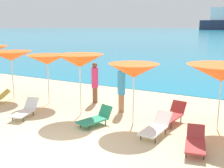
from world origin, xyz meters
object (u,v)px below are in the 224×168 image
Objects in this scene: umbrella_1 at (11,56)px; umbrella_5 at (222,73)px; lounge_chair_9 at (156,126)px; lounge_chair_7 at (172,114)px; beachgoer_4 at (95,81)px; beachgoer_1 at (121,87)px; umbrella_3 at (80,61)px; lounge_chair_0 at (195,142)px; umbrella_2 at (47,60)px; umbrella_4 at (134,71)px; lounge_chair_4 at (25,110)px; lounge_chair_5 at (96,118)px.

umbrella_1 reaches higher than umbrella_5.
umbrella_1 is 1.00× the size of umbrella_5.
umbrella_1 is 1.40× the size of lounge_chair_9.
lounge_chair_7 is 4.07m from beachgoer_4.
umbrella_1 is at bearing 44.71° from beachgoer_1.
umbrella_3 is at bearing -6.96° from umbrella_1.
umbrella_5 reaches higher than lounge_chair_0.
umbrella_5 is at bearing 1.49° from umbrella_2.
umbrella_4 is 1.46× the size of lounge_chair_4.
beachgoer_1 is at bearing 176.45° from umbrella_5.
umbrella_5 is at bearing 9.66° from umbrella_3.
umbrella_5 is 2.24m from lounge_chair_7.
umbrella_2 is 7.37m from lounge_chair_0.
umbrella_3 is 1.48× the size of lounge_chair_9.
lounge_chair_0 is at bearing -10.26° from umbrella_1.
beachgoer_4 is at bearing 173.81° from lounge_chair_7.
lounge_chair_5 is at bearing -22.38° from umbrella_2.
lounge_chair_0 is 5.94m from beachgoer_4.
beachgoer_4 is (-3.90, 0.96, 0.67)m from lounge_chair_7.
beachgoer_1 is (-1.04, 1.09, -0.88)m from umbrella_4.
umbrella_4 reaches higher than lounge_chair_0.
umbrella_5 is 4.46m from lounge_chair_5.
umbrella_3 is at bearing 179.68° from umbrella_4.
umbrella_5 is at bearing -144.46° from beachgoer_1.
beachgoer_4 is at bearing 138.55° from lounge_chair_0.
lounge_chair_4 is at bearing -153.01° from lounge_chair_5.
umbrella_1 is 1.17× the size of beachgoer_1.
umbrella_3 reaches higher than lounge_chair_9.
lounge_chair_5 is (3.41, -1.41, -1.71)m from umbrella_2.
umbrella_5 is 1.17× the size of beachgoer_1.
umbrella_2 reaches higher than lounge_chair_9.
lounge_chair_4 is at bearing -142.43° from umbrella_3.
beachgoer_1 is at bearing 179.93° from lounge_chair_7.
umbrella_5 reaches higher than lounge_chair_4.
beachgoer_4 reaches higher than lounge_chair_5.
umbrella_1 is 9.35m from umbrella_5.
lounge_chair_9 is at bearing -9.99° from umbrella_3.
umbrella_4 is 2.14m from lounge_chair_7.
beachgoer_1 is (-2.21, 0.30, 0.72)m from lounge_chair_7.
lounge_chair_0 is (4.71, -1.11, -1.87)m from umbrella_3.
lounge_chair_9 is (-1.36, 0.52, 0.03)m from lounge_chair_0.
lounge_chair_7 is (7.80, 0.25, -1.72)m from umbrella_1.
beachgoer_4 is at bearing 17.21° from umbrella_1.
umbrella_2 is at bearing 3.50° from umbrella_1.
umbrella_1 is at bearing 157.19° from lounge_chair_0.
lounge_chair_9 is (3.36, -0.59, -1.83)m from umbrella_3.
umbrella_1 reaches higher than umbrella_2.
umbrella_4 is 1.13× the size of beachgoer_1.
lounge_chair_7 is (1.17, 0.80, -1.61)m from umbrella_4.
beachgoer_4 is (-5.44, 0.89, -0.95)m from umbrella_5.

